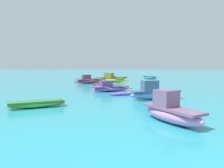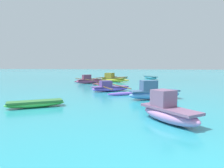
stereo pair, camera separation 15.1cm
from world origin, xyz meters
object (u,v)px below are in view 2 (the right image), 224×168
moored_boat_2 (112,79)px  moored_boat_0 (89,81)px  moored_boat_1 (150,77)px  moored_boat_4 (110,88)px  moored_boat_3 (115,78)px  moored_boat_5 (154,93)px  moored_boat_7 (168,111)px  moored_boat_6 (35,104)px

moored_boat_2 → moored_boat_0: bearing=-104.1°
moored_boat_1 → moored_boat_4: 15.33m
moored_boat_2 → moored_boat_3: 3.67m
moored_boat_3 → moored_boat_5: 16.13m
moored_boat_0 → moored_boat_2: (1.87, 2.61, 0.04)m
moored_boat_0 → moored_boat_4: size_ratio=0.88×
moored_boat_0 → moored_boat_5: (6.72, -9.00, 0.06)m
moored_boat_2 → moored_boat_3: bearing=117.9°
moored_boat_2 → moored_boat_5: bearing=-45.8°
moored_boat_5 → moored_boat_7: 4.51m
moored_boat_7 → moored_boat_1: bearing=140.9°
moored_boat_0 → moored_boat_6: 12.38m
moored_boat_2 → moored_boat_7: moored_boat_2 is taller
moored_boat_2 → moored_boat_7: bearing=-50.1°
moored_boat_4 → moored_boat_0: bearing=88.7°
moored_boat_7 → moored_boat_2: bearing=156.5°
moored_boat_0 → moored_boat_2: moored_boat_2 is taller
moored_boat_1 → moored_boat_2: (-4.23, -6.43, 0.12)m
moored_boat_2 → moored_boat_3: moored_boat_2 is taller
moored_boat_1 → moored_boat_3: bearing=-87.5°
moored_boat_3 → moored_boat_7: 20.56m
moored_boat_3 → moored_boat_6: bearing=-124.1°
moored_boat_5 → moored_boat_6: moored_boat_5 is taller
moored_boat_2 → moored_boat_4: (1.71, -8.69, -0.09)m
moored_boat_3 → moored_boat_4: size_ratio=0.73×
moored_boat_5 → moored_boat_6: (-5.06, -3.27, -0.20)m
moored_boat_2 → moored_boat_6: (-0.21, -14.88, -0.18)m
moored_boat_5 → moored_boat_6: 6.03m
moored_boat_5 → moored_boat_3: bearing=82.2°
moored_boat_4 → moored_boat_5: 4.28m
moored_boat_7 → moored_boat_0: bearing=166.3°
moored_boat_2 → moored_boat_7: 16.95m
moored_boat_2 → moored_boat_5: moored_boat_5 is taller
moored_boat_1 → moored_boat_3: size_ratio=1.01×
moored_boat_0 → moored_boat_6: (1.66, -12.27, -0.14)m
moored_boat_1 → moored_boat_6: (-4.44, -21.31, -0.06)m
moored_boat_4 → moored_boat_5: (3.13, -2.92, 0.11)m
moored_boat_3 → moored_boat_5: (5.25, -15.26, 0.16)m
moored_boat_1 → moored_boat_4: moored_boat_4 is taller
moored_boat_2 → moored_boat_7: size_ratio=2.29×
moored_boat_1 → moored_boat_4: bearing=-37.9°
moored_boat_3 → moored_boat_0: bearing=-137.9°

